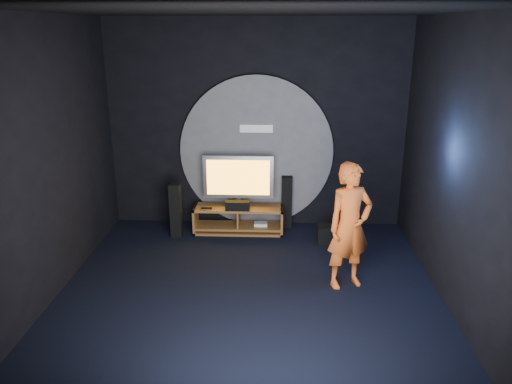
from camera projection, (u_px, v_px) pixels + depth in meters
floor at (249, 292)px, 6.58m from camera, size 5.00×5.00×0.00m
back_wall at (257, 126)px, 8.40m from camera, size 5.00×0.04×3.50m
front_wall at (229, 253)px, 3.66m from camera, size 5.00×0.04×3.50m
left_wall at (45, 162)px, 6.13m from camera, size 0.04×5.00×3.50m
right_wall at (458, 167)px, 5.93m from camera, size 0.04×5.00×3.50m
ceiling at (247, 10)px, 5.48m from camera, size 5.00×5.00×0.01m
wall_disc_panel at (256, 152)px, 8.49m from camera, size 2.60×0.11×2.60m
media_console at (239, 221)px, 8.48m from camera, size 1.51×0.45×0.45m
tv at (238, 179)px, 8.31m from camera, size 1.17×0.22×0.87m
center_speaker at (238, 206)px, 8.24m from camera, size 0.40×0.15×0.15m
remote at (207, 208)px, 8.30m from camera, size 0.18×0.05×0.02m
tower_speaker_left at (176, 210)px, 8.24m from camera, size 0.18×0.20×0.91m
tower_speaker_right at (287, 201)px, 8.65m from camera, size 0.18×0.20×0.91m
subwoofer at (326, 234)px, 8.05m from camera, size 0.27×0.27×0.30m
player at (350, 226)px, 6.52m from camera, size 0.73×0.62×1.71m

